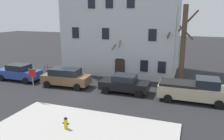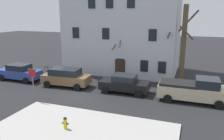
# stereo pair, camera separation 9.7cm
# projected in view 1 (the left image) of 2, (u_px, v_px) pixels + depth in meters

# --- Properties ---
(ground_plane) EXTENTS (120.00, 120.00, 0.00)m
(ground_plane) POSITION_uv_depth(u_px,v_px,m) (76.00, 95.00, 19.66)
(ground_plane) COLOR #262628
(sidewalk_slab) EXTENTS (10.98, 7.33, 0.12)m
(sidewalk_slab) POSITION_uv_depth(u_px,v_px,m) (76.00, 138.00, 12.69)
(sidewalk_slab) COLOR #B7B5AD
(sidewalk_slab) RESTS_ON ground_plane
(building_main) EXTENTS (13.29, 8.03, 11.16)m
(building_main) POSITION_uv_depth(u_px,v_px,m) (123.00, 24.00, 27.11)
(building_main) COLOR silver
(building_main) RESTS_ON ground_plane
(tree_bare_near) EXTENTS (3.14, 2.59, 5.85)m
(tree_bare_near) POSITION_uv_depth(u_px,v_px,m) (126.00, 53.00, 24.10)
(tree_bare_near) COLOR brown
(tree_bare_near) RESTS_ON ground_plane
(tree_bare_mid) EXTENTS (2.75, 2.49, 7.73)m
(tree_bare_mid) POSITION_uv_depth(u_px,v_px,m) (183.00, 43.00, 22.08)
(tree_bare_mid) COLOR brown
(tree_bare_mid) RESTS_ON ground_plane
(car_blue_sedan) EXTENTS (4.68, 2.09, 1.71)m
(car_blue_sedan) POSITION_uv_depth(u_px,v_px,m) (19.00, 72.00, 23.88)
(car_blue_sedan) COLOR #2D4799
(car_blue_sedan) RESTS_ON ground_plane
(car_brown_wagon) EXTENTS (4.69, 2.27, 1.77)m
(car_brown_wagon) POSITION_uv_depth(u_px,v_px,m) (66.00, 77.00, 21.80)
(car_brown_wagon) COLOR brown
(car_brown_wagon) RESTS_ON ground_plane
(car_black_sedan) EXTENTS (4.38, 2.17, 1.62)m
(car_black_sedan) POSITION_uv_depth(u_px,v_px,m) (125.00, 84.00, 20.17)
(car_black_sedan) COLOR black
(car_black_sedan) RESTS_ON ground_plane
(pickup_truck_beige) EXTENTS (5.46, 2.32, 1.99)m
(pickup_truck_beige) POSITION_uv_depth(u_px,v_px,m) (194.00, 90.00, 18.07)
(pickup_truck_beige) COLOR #C6B793
(pickup_truck_beige) RESTS_ON ground_plane
(fire_hydrant) EXTENTS (0.42, 0.22, 0.76)m
(fire_hydrant) POSITION_uv_depth(u_px,v_px,m) (66.00, 123.00, 13.54)
(fire_hydrant) COLOR gold
(fire_hydrant) RESTS_ON sidewalk_slab
(street_sign_pole) EXTENTS (0.76, 0.07, 2.72)m
(street_sign_pole) POSITION_uv_depth(u_px,v_px,m) (33.00, 79.00, 17.63)
(street_sign_pole) COLOR slate
(street_sign_pole) RESTS_ON ground_plane
(bicycle_leaning) EXTENTS (1.71, 0.45, 1.03)m
(bicycle_leaning) POSITION_uv_depth(u_px,v_px,m) (49.00, 69.00, 27.24)
(bicycle_leaning) COLOR black
(bicycle_leaning) RESTS_ON ground_plane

